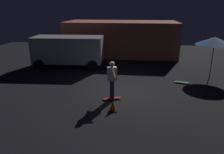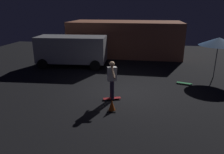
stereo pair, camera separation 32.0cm
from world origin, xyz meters
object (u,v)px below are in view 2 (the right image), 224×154
(patio_umbrella, at_px, (219,42))
(traffic_cone, at_px, (112,106))
(skateboard_ridden, at_px, (112,98))
(skater, at_px, (112,77))
(skateboard_spare, at_px, (184,83))
(parked_van, at_px, (72,49))

(patio_umbrella, relative_size, traffic_cone, 5.00)
(skateboard_ridden, relative_size, skater, 0.48)
(patio_umbrella, distance_m, skateboard_ridden, 7.02)
(skateboard_ridden, xyz_separation_m, skateboard_spare, (3.48, 2.55, 0.00))
(parked_van, height_order, skater, parked_van)
(skateboard_ridden, bearing_deg, skateboard_spare, 36.31)
(patio_umbrella, bearing_deg, skateboard_ridden, -142.62)
(patio_umbrella, distance_m, skater, 6.80)
(traffic_cone, bearing_deg, patio_umbrella, 44.79)
(skateboard_ridden, relative_size, traffic_cone, 1.74)
(parked_van, relative_size, skateboard_spare, 5.86)
(patio_umbrella, bearing_deg, skateboard_spare, -140.71)
(skateboard_spare, bearing_deg, traffic_cone, -132.50)
(skater, height_order, traffic_cone, skater)
(parked_van, xyz_separation_m, skateboard_ridden, (3.62, -5.21, -1.11))
(parked_van, xyz_separation_m, traffic_cone, (3.78, -6.27, -0.95))
(skateboard_ridden, xyz_separation_m, skater, (-0.00, -0.00, 0.98))
(skater, bearing_deg, patio_umbrella, 37.38)
(patio_umbrella, height_order, skater, patio_umbrella)
(parked_van, bearing_deg, skateboard_spare, -20.54)
(parked_van, bearing_deg, patio_umbrella, -7.21)
(patio_umbrella, bearing_deg, skater, -142.62)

